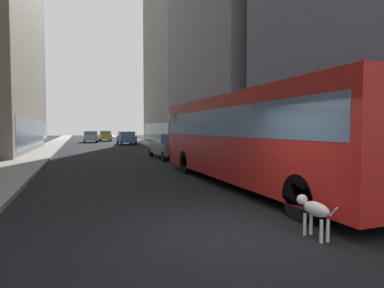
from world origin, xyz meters
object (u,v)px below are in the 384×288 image
Objects in this scene: transit_bus at (250,134)px; car_silver_sedan at (90,137)px; car_blue_hatchback at (126,138)px; car_yellow_taxi at (105,136)px; dalmatian_dog at (314,209)px; car_grey_wagon at (168,146)px.

transit_bus is 2.78× the size of car_silver_sedan.
transit_bus is at bearing -84.04° from car_silver_sedan.
car_silver_sedan and car_blue_hatchback have the same top height.
car_blue_hatchback is at bearing -63.85° from car_silver_sedan.
car_silver_sedan and car_yellow_taxi have the same top height.
car_blue_hatchback is at bearing -82.85° from car_yellow_taxi.
transit_bus is 2.64× the size of car_yellow_taxi.
car_blue_hatchback is 35.30m from dalmatian_dog.
car_silver_sedan is (-4.00, 38.32, -0.95)m from transit_bus.
transit_bus is 2.60× the size of car_grey_wagon.
car_grey_wagon is at bearing -90.00° from car_blue_hatchback.
car_grey_wagon and car_yellow_taxi have the same top height.
car_yellow_taxi is (2.40, 4.60, -0.00)m from car_silver_sedan.
transit_bus is 2.42× the size of car_blue_hatchback.
car_blue_hatchback is 4.94× the size of dalmatian_dog.
car_grey_wagon and car_blue_hatchback have the same top height.
car_yellow_taxi is (-1.60, 42.92, -0.96)m from transit_bus.
car_grey_wagon is at bearing 90.00° from transit_bus.
car_grey_wagon is 15.72m from dalmatian_dog.
car_yellow_taxi is at bearing 89.97° from dalmatian_dog.
car_grey_wagon is at bearing -87.17° from car_yellow_taxi.
transit_bus is 42.96m from car_yellow_taxi.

